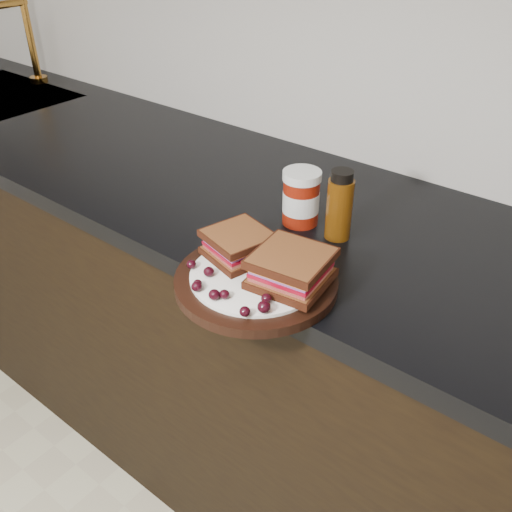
{
  "coord_description": "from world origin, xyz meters",
  "views": [
    {
      "loc": [
        0.78,
        0.81,
        1.48
      ],
      "look_at": [
        0.29,
        1.43,
        0.96
      ],
      "focal_mm": 40.0,
      "sensor_mm": 36.0,
      "label": 1
    }
  ],
  "objects_px": {
    "plate": "(256,281)",
    "oil_bottle": "(340,205)",
    "sandwich_left": "(238,244)",
    "condiment_jar": "(301,198)"
  },
  "relations": [
    {
      "from": "sandwich_left",
      "to": "condiment_jar",
      "type": "height_order",
      "value": "condiment_jar"
    },
    {
      "from": "plate",
      "to": "oil_bottle",
      "type": "height_order",
      "value": "oil_bottle"
    },
    {
      "from": "plate",
      "to": "sandwich_left",
      "type": "height_order",
      "value": "sandwich_left"
    },
    {
      "from": "plate",
      "to": "condiment_jar",
      "type": "relative_size",
      "value": 2.48
    },
    {
      "from": "sandwich_left",
      "to": "plate",
      "type": "bearing_deg",
      "value": -7.51
    },
    {
      "from": "sandwich_left",
      "to": "oil_bottle",
      "type": "bearing_deg",
      "value": 82.85
    },
    {
      "from": "condiment_jar",
      "to": "oil_bottle",
      "type": "height_order",
      "value": "oil_bottle"
    },
    {
      "from": "plate",
      "to": "sandwich_left",
      "type": "relative_size",
      "value": 2.68
    },
    {
      "from": "condiment_jar",
      "to": "plate",
      "type": "bearing_deg",
      "value": -73.76
    },
    {
      "from": "plate",
      "to": "sandwich_left",
      "type": "xyz_separation_m",
      "value": [
        -0.06,
        0.02,
        0.04
      ]
    }
  ]
}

